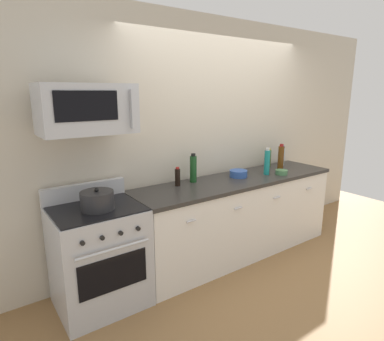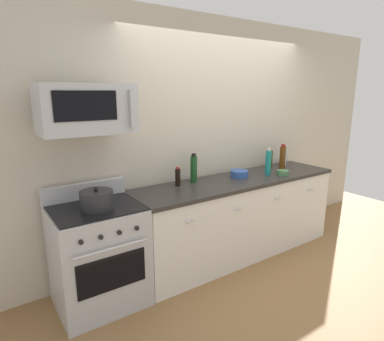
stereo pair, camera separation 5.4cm
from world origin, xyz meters
name	(u,v)px [view 2 (the right image)]	position (x,y,z in m)	size (l,w,h in m)	color
ground_plane	(237,252)	(0.00, 0.00, 0.00)	(6.79, 6.79, 0.00)	olive
back_wall	(217,137)	(0.00, 0.41, 1.35)	(5.66, 0.10, 2.70)	beige
counter_unit	(238,217)	(0.00, 0.00, 0.46)	(2.57, 0.66, 0.92)	silver
range_oven	(99,255)	(-1.66, 0.00, 0.47)	(0.76, 0.69, 1.07)	#B7BABF
microwave	(86,109)	(-1.66, 0.05, 1.75)	(0.74, 0.44, 0.40)	#B7BABF
bottle_wine_green	(194,169)	(-0.50, 0.19, 1.07)	(0.07, 0.07, 0.32)	#19471E
bottle_wine_amber	(283,158)	(0.76, 0.04, 1.07)	(0.08, 0.08, 0.32)	#59330F
bottle_sparkling_teal	(268,162)	(0.40, -0.05, 1.07)	(0.07, 0.07, 0.32)	#197F7A
bottle_water_clear	(284,156)	(0.95, 0.17, 1.05)	(0.06, 0.06, 0.27)	silver
bottle_olive_oil	(270,158)	(0.74, 0.22, 1.04)	(0.07, 0.07, 0.25)	#385114
bottle_soy_sauce_dark	(178,177)	(-0.72, 0.16, 1.02)	(0.06, 0.06, 0.20)	black
bowl_green_glaze	(283,172)	(0.55, -0.16, 0.95)	(0.14, 0.14, 0.05)	#477A4C
bowl_blue_mixing	(239,174)	(0.05, 0.06, 0.96)	(0.20, 0.20, 0.08)	#2D519E
stockpot	(97,200)	(-1.66, -0.05, 1.00)	(0.28, 0.28, 0.19)	#262628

